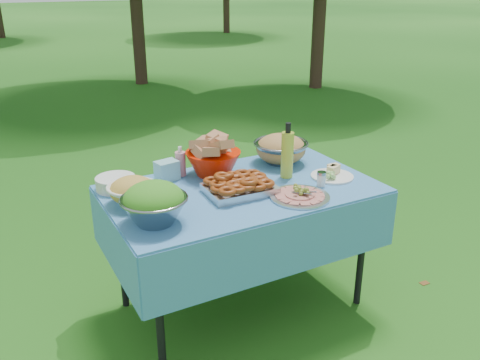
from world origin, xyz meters
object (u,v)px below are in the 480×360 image
object	(u,v)px
plate_stack	(116,183)
picnic_table	(242,248)
bread_bowl	(213,157)
salad_bowl	(154,203)
charcuterie_platter	(300,191)
pasta_bowl_steel	(281,148)
oil_bottle	(287,150)

from	to	relation	value
plate_stack	picnic_table	bearing A→B (deg)	-27.03
picnic_table	bread_bowl	distance (m)	0.55
salad_bowl	plate_stack	xyz separation A→B (m)	(-0.05, 0.49, -0.07)
plate_stack	charcuterie_platter	bearing A→B (deg)	-35.14
pasta_bowl_steel	oil_bottle	world-z (taller)	oil_bottle
picnic_table	salad_bowl	xyz separation A→B (m)	(-0.56, -0.18, 0.48)
pasta_bowl_steel	picnic_table	bearing A→B (deg)	-148.48
charcuterie_platter	plate_stack	bearing A→B (deg)	144.86
picnic_table	pasta_bowl_steel	xyz separation A→B (m)	(0.41, 0.25, 0.47)
pasta_bowl_steel	salad_bowl	bearing A→B (deg)	-156.06
picnic_table	oil_bottle	xyz separation A→B (m)	(0.31, 0.02, 0.54)
salad_bowl	charcuterie_platter	distance (m)	0.77
salad_bowl	oil_bottle	distance (m)	0.89
oil_bottle	plate_stack	bearing A→B (deg)	162.50
plate_stack	oil_bottle	bearing A→B (deg)	-17.50
picnic_table	pasta_bowl_steel	bearing A→B (deg)	31.52
pasta_bowl_steel	charcuterie_platter	xyz separation A→B (m)	(-0.21, -0.51, -0.05)
bread_bowl	pasta_bowl_steel	xyz separation A→B (m)	(0.46, -0.01, -0.02)
salad_bowl	plate_stack	bearing A→B (deg)	95.79
salad_bowl	picnic_table	bearing A→B (deg)	17.76
plate_stack	oil_bottle	distance (m)	0.97
picnic_table	pasta_bowl_steel	distance (m)	0.67
bread_bowl	charcuterie_platter	distance (m)	0.58
bread_bowl	oil_bottle	xyz separation A→B (m)	(0.35, -0.24, 0.05)
pasta_bowl_steel	oil_bottle	xyz separation A→B (m)	(-0.11, -0.23, 0.07)
plate_stack	bread_bowl	world-z (taller)	bread_bowl
charcuterie_platter	oil_bottle	distance (m)	0.33
bread_bowl	pasta_bowl_steel	bearing A→B (deg)	-0.87
charcuterie_platter	oil_bottle	size ratio (longest dim) A/B	0.98
charcuterie_platter	bread_bowl	bearing A→B (deg)	115.83
picnic_table	pasta_bowl_steel	world-z (taller)	pasta_bowl_steel
plate_stack	bread_bowl	size ratio (longest dim) A/B	0.67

